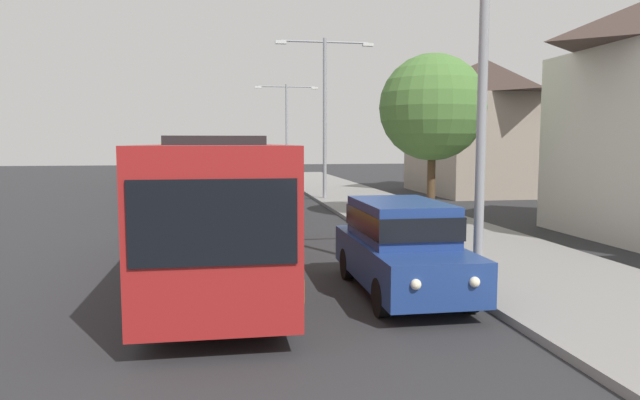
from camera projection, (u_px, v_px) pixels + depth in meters
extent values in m
cube|color=maroon|center=(219.00, 201.00, 13.86)|extent=(2.50, 12.09, 2.70)
cube|color=black|center=(271.00, 186.00, 14.03)|extent=(0.04, 11.12, 1.00)
cube|color=black|center=(164.00, 187.00, 13.62)|extent=(0.04, 11.12, 1.00)
cube|color=black|center=(214.00, 223.00, 7.88)|extent=(2.30, 0.04, 1.20)
cube|color=orange|center=(272.00, 232.00, 14.15)|extent=(0.03, 11.48, 0.36)
cube|color=black|center=(215.00, 140.00, 10.16)|extent=(1.75, 0.90, 0.16)
cylinder|color=black|center=(279.00, 286.00, 10.48)|extent=(0.28, 1.00, 1.00)
cylinder|color=black|center=(154.00, 291.00, 10.12)|extent=(0.28, 1.00, 1.00)
cylinder|color=black|center=(257.00, 229.00, 17.42)|extent=(0.28, 1.00, 1.00)
cylinder|color=black|center=(183.00, 231.00, 17.06)|extent=(0.28, 1.00, 1.00)
cube|color=#284C8C|center=(221.00, 172.00, 27.53)|extent=(2.50, 10.69, 2.70)
cube|color=black|center=(248.00, 164.00, 27.70)|extent=(0.04, 9.84, 1.00)
cube|color=black|center=(194.00, 165.00, 27.29)|extent=(0.04, 9.84, 1.00)
cube|color=black|center=(221.00, 171.00, 22.23)|extent=(2.30, 0.04, 1.20)
cube|color=orange|center=(249.00, 188.00, 27.82)|extent=(0.03, 10.16, 0.36)
cube|color=black|center=(220.00, 142.00, 24.24)|extent=(1.75, 0.90, 0.16)
cylinder|color=black|center=(248.00, 204.00, 24.57)|extent=(0.28, 1.00, 1.00)
cylinder|color=black|center=(195.00, 205.00, 24.22)|extent=(0.28, 1.00, 1.00)
cylinder|color=black|center=(243.00, 192.00, 30.72)|extent=(0.28, 1.00, 1.00)
cylinder|color=black|center=(201.00, 192.00, 30.36)|extent=(0.28, 1.00, 1.00)
cube|color=#284C8C|center=(222.00, 163.00, 39.59)|extent=(2.50, 10.55, 2.70)
cube|color=black|center=(241.00, 158.00, 39.76)|extent=(0.04, 9.71, 1.00)
cube|color=black|center=(203.00, 158.00, 39.35)|extent=(0.04, 9.71, 1.00)
cube|color=black|center=(222.00, 161.00, 34.36)|extent=(2.30, 0.04, 1.20)
cube|color=black|center=(241.00, 175.00, 39.87)|extent=(0.03, 10.02, 0.36)
cube|color=black|center=(222.00, 142.00, 36.34)|extent=(1.75, 0.90, 0.16)
cylinder|color=black|center=(240.00, 184.00, 36.67)|extent=(0.28, 1.00, 1.00)
cylinder|color=black|center=(205.00, 184.00, 36.32)|extent=(0.28, 1.00, 1.00)
cylinder|color=black|center=(238.00, 178.00, 42.73)|extent=(0.28, 1.00, 1.00)
cylinder|color=black|center=(208.00, 178.00, 42.38)|extent=(0.28, 1.00, 1.00)
cube|color=navy|center=(402.00, 260.00, 11.78)|extent=(1.84, 4.70, 0.80)
cube|color=navy|center=(400.00, 220.00, 11.85)|extent=(1.62, 2.73, 0.80)
cube|color=black|center=(400.00, 220.00, 11.85)|extent=(1.66, 2.82, 0.44)
sphere|color=#F9EFCC|center=(416.00, 284.00, 9.36)|extent=(0.18, 0.18, 0.18)
sphere|color=#F9EFCC|center=(475.00, 282.00, 9.52)|extent=(0.18, 0.18, 0.18)
cylinder|color=black|center=(382.00, 298.00, 10.25)|extent=(0.22, 0.70, 0.70)
cylinder|color=black|center=(469.00, 294.00, 10.52)|extent=(0.22, 0.70, 0.70)
cylinder|color=black|center=(347.00, 264.00, 13.11)|extent=(0.22, 0.70, 0.70)
cylinder|color=black|center=(417.00, 261.00, 13.38)|extent=(0.22, 0.70, 0.70)
cube|color=navy|center=(177.00, 165.00, 42.02)|extent=(2.30, 1.80, 2.20)
cube|color=gold|center=(180.00, 159.00, 45.61)|extent=(2.35, 5.57, 2.70)
cube|color=black|center=(175.00, 162.00, 41.09)|extent=(2.07, 0.04, 0.90)
cylinder|color=black|center=(162.00, 179.00, 41.95)|extent=(0.26, 0.90, 0.90)
cylinder|color=black|center=(191.00, 179.00, 42.29)|extent=(0.26, 0.90, 0.90)
cylinder|color=black|center=(169.00, 175.00, 46.68)|extent=(0.26, 0.90, 0.90)
cylinder|color=black|center=(195.00, 175.00, 47.01)|extent=(0.26, 0.90, 0.90)
cylinder|color=gray|center=(482.00, 94.00, 11.83)|extent=(0.20, 0.20, 7.88)
cylinder|color=gray|center=(325.00, 119.00, 30.36)|extent=(0.20, 0.20, 8.36)
cylinder|color=gray|center=(303.00, 41.00, 29.78)|extent=(2.30, 0.10, 0.10)
cube|color=silver|center=(281.00, 42.00, 29.60)|extent=(0.56, 0.28, 0.16)
cylinder|color=gray|center=(346.00, 43.00, 30.15)|extent=(2.30, 0.10, 0.10)
cube|color=silver|center=(368.00, 45.00, 30.34)|extent=(0.56, 0.28, 0.16)
cylinder|color=gray|center=(287.00, 131.00, 48.94)|extent=(0.20, 0.20, 7.84)
cylinder|color=gray|center=(272.00, 86.00, 48.37)|extent=(2.39, 0.10, 0.10)
cube|color=silver|center=(258.00, 87.00, 48.19)|extent=(0.56, 0.28, 0.16)
cylinder|color=gray|center=(301.00, 87.00, 48.76)|extent=(2.39, 0.10, 0.10)
cube|color=silver|center=(314.00, 88.00, 48.96)|extent=(0.56, 0.28, 0.16)
cylinder|color=#4C3823|center=(431.00, 184.00, 22.80)|extent=(0.32, 0.32, 2.65)
sphere|color=#4C7A38|center=(433.00, 107.00, 22.51)|extent=(4.16, 4.16, 4.16)
cube|color=gray|center=(484.00, 146.00, 35.34)|extent=(7.28, 9.00, 5.82)
pyramid|color=#42332D|center=(486.00, 79.00, 34.94)|extent=(7.64, 9.45, 2.28)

